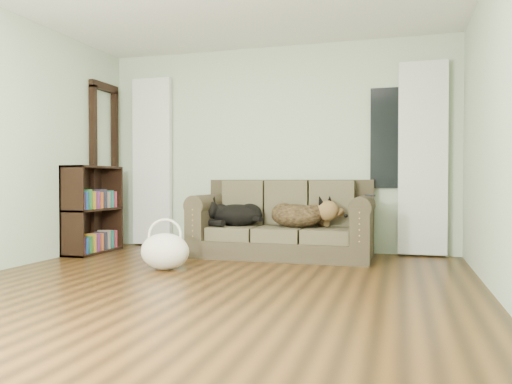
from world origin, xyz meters
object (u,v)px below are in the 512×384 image
(bookshelf, at_px, (93,212))
(sofa, at_px, (282,218))
(tote_bag, at_px, (165,254))
(dog_black_lab, at_px, (234,215))
(dog_shepherd, at_px, (300,215))

(bookshelf, bearing_deg, sofa, 16.34)
(tote_bag, bearing_deg, bookshelf, 149.16)
(bookshelf, bearing_deg, dog_black_lab, 18.29)
(dog_black_lab, distance_m, bookshelf, 1.75)
(dog_black_lab, relative_size, bookshelf, 0.59)
(tote_bag, bearing_deg, sofa, 52.07)
(tote_bag, relative_size, bookshelf, 0.47)
(sofa, bearing_deg, dog_shepherd, -3.56)
(sofa, xyz_separation_m, dog_black_lab, (-0.59, -0.03, 0.03))
(sofa, height_order, dog_shepherd, sofa)
(dog_shepherd, bearing_deg, tote_bag, 69.48)
(sofa, height_order, dog_black_lab, sofa)
(sofa, distance_m, bookshelf, 2.34)
(dog_black_lab, height_order, dog_shepherd, dog_shepherd)
(sofa, distance_m, dog_shepherd, 0.22)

